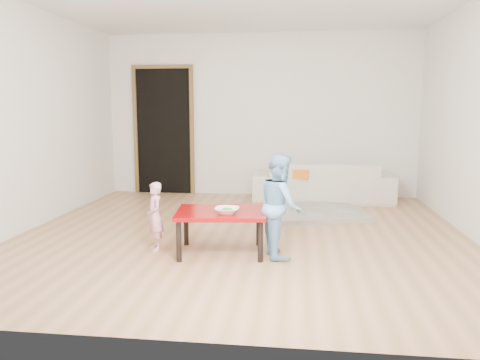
% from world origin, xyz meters
% --- Properties ---
extents(floor, '(5.00, 5.00, 0.01)m').
position_xyz_m(floor, '(0.00, 0.00, 0.00)').
color(floor, '#9E7443').
rests_on(floor, ground).
extents(back_wall, '(5.00, 0.02, 2.60)m').
position_xyz_m(back_wall, '(0.00, 2.50, 1.30)').
color(back_wall, silver).
rests_on(back_wall, floor).
extents(left_wall, '(0.02, 5.00, 2.60)m').
position_xyz_m(left_wall, '(-2.50, 0.00, 1.30)').
color(left_wall, silver).
rests_on(left_wall, floor).
extents(doorway, '(1.02, 0.08, 2.11)m').
position_xyz_m(doorway, '(-1.60, 2.48, 1.02)').
color(doorway, brown).
rests_on(doorway, back_wall).
extents(sofa, '(2.13, 0.90, 0.61)m').
position_xyz_m(sofa, '(0.99, 2.05, 0.31)').
color(sofa, beige).
rests_on(sofa, floor).
extents(cushion, '(0.56, 0.51, 0.13)m').
position_xyz_m(cushion, '(0.56, 1.84, 0.47)').
color(cushion, orange).
rests_on(cushion, sofa).
extents(red_table, '(0.92, 0.73, 0.43)m').
position_xyz_m(red_table, '(-0.12, -0.72, 0.21)').
color(red_table, '#8A0708').
rests_on(red_table, floor).
extents(bowl, '(0.23, 0.23, 0.06)m').
position_xyz_m(bowl, '(-0.05, -0.84, 0.46)').
color(bowl, white).
rests_on(bowl, red_table).
extents(broccoli, '(0.12, 0.12, 0.06)m').
position_xyz_m(broccoli, '(-0.05, -0.84, 0.45)').
color(broccoli, '#2D5919').
rests_on(broccoli, red_table).
extents(child_pink, '(0.27, 0.30, 0.68)m').
position_xyz_m(child_pink, '(-0.80, -0.68, 0.34)').
color(child_pink, pink).
rests_on(child_pink, floor).
extents(child_blue, '(0.49, 0.56, 0.99)m').
position_xyz_m(child_blue, '(0.45, -0.72, 0.50)').
color(child_blue, '#5B99D4').
rests_on(child_blue, floor).
extents(basin, '(0.39, 0.39, 0.12)m').
position_xyz_m(basin, '(-0.06, 0.74, 0.06)').
color(basin, teal).
rests_on(basin, floor).
extents(blanket, '(1.54, 1.40, 0.06)m').
position_xyz_m(blanket, '(0.83, 1.07, 0.03)').
color(blanket, '#A6A193').
rests_on(blanket, floor).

